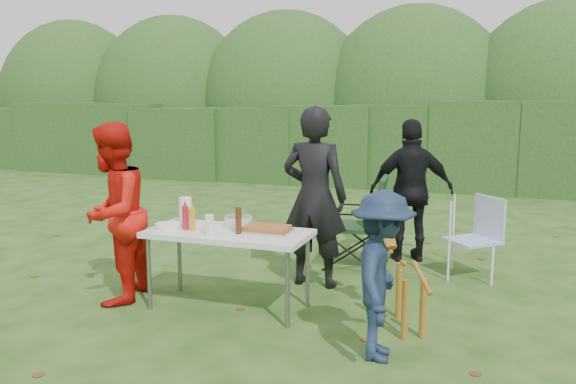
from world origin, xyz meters
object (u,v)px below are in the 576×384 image
(folding_table, at_px, (228,237))
(dog, at_px, (403,279))
(ketchup_bottle, at_px, (185,218))
(child, at_px, (382,276))
(person_cook, at_px, (315,197))
(mustard_bottle, at_px, (192,220))
(person_black_puffy, at_px, (412,191))
(camping_chair, at_px, (357,221))
(lawn_chair, at_px, (472,237))
(person_red_jacket, at_px, (113,213))
(paper_towel_roll, at_px, (185,211))
(beer_bottle, at_px, (239,221))

(folding_table, bearing_deg, dog, 1.45)
(ketchup_bottle, bearing_deg, child, -14.83)
(folding_table, bearing_deg, person_cook, 59.88)
(mustard_bottle, distance_m, ketchup_bottle, 0.08)
(dog, bearing_deg, person_black_puffy, -27.45)
(folding_table, bearing_deg, child, -21.03)
(person_black_puffy, bearing_deg, camping_chair, 21.35)
(dog, relative_size, lawn_chair, 1.04)
(person_red_jacket, distance_m, ketchup_bottle, 0.73)
(camping_chair, xyz_separation_m, lawn_chair, (1.28, 0.03, -0.09))
(dog, xyz_separation_m, mustard_bottle, (-1.92, -0.13, 0.40))
(folding_table, height_order, dog, dog)
(folding_table, xyz_separation_m, ketchup_bottle, (-0.40, -0.08, 0.16))
(dog, bearing_deg, lawn_chair, -49.57)
(person_cook, bearing_deg, ketchup_bottle, 48.35)
(mustard_bottle, xyz_separation_m, paper_towel_roll, (-0.19, 0.22, 0.03))
(person_red_jacket, distance_m, person_black_puffy, 3.44)
(mustard_bottle, relative_size, beer_bottle, 0.83)
(paper_towel_roll, bearing_deg, camping_chair, 50.72)
(folding_table, xyz_separation_m, dog, (1.60, 0.04, -0.25))
(dog, bearing_deg, person_red_jacket, 60.49)
(folding_table, relative_size, child, 1.16)
(person_black_puffy, bearing_deg, lawn_chair, 128.30)
(child, height_order, camping_chair, child)
(dog, height_order, mustard_bottle, mustard_bottle)
(person_cook, distance_m, beer_bottle, 1.09)
(person_red_jacket, distance_m, lawn_chair, 3.77)
(lawn_chair, xyz_separation_m, beer_bottle, (-1.94, -1.84, 0.42))
(folding_table, height_order, person_black_puffy, person_black_puffy)
(child, relative_size, mustard_bottle, 6.46)
(camping_chair, distance_m, mustard_bottle, 2.17)
(person_black_puffy, bearing_deg, mustard_bottle, 33.94)
(person_black_puffy, relative_size, lawn_chair, 1.91)
(dog, bearing_deg, ketchup_bottle, 59.33)
(ketchup_bottle, distance_m, paper_towel_roll, 0.24)
(lawn_chair, distance_m, mustard_bottle, 3.07)
(person_black_puffy, height_order, ketchup_bottle, person_black_puffy)
(dog, distance_m, camping_chair, 1.88)
(person_black_puffy, xyz_separation_m, camping_chair, (-0.54, -0.48, -0.31))
(child, bearing_deg, camping_chair, 11.33)
(camping_chair, relative_size, ketchup_bottle, 4.87)
(folding_table, distance_m, person_black_puffy, 2.60)
(lawn_chair, relative_size, mustard_bottle, 4.44)
(folding_table, xyz_separation_m, camping_chair, (0.81, 1.74, -0.15))
(beer_bottle, bearing_deg, person_cook, 68.01)
(folding_table, height_order, mustard_bottle, mustard_bottle)
(person_red_jacket, height_order, camping_chair, person_red_jacket)
(person_red_jacket, relative_size, lawn_chair, 1.95)
(person_cook, relative_size, person_red_jacket, 1.08)
(paper_towel_roll, bearing_deg, person_red_jacket, -153.09)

